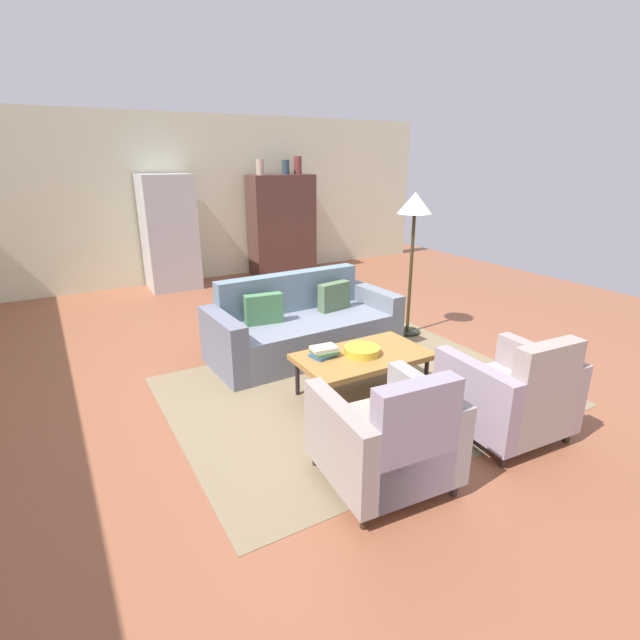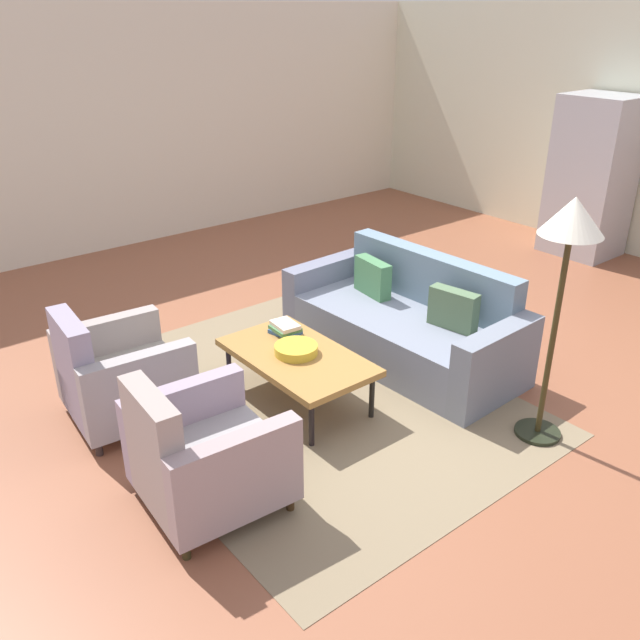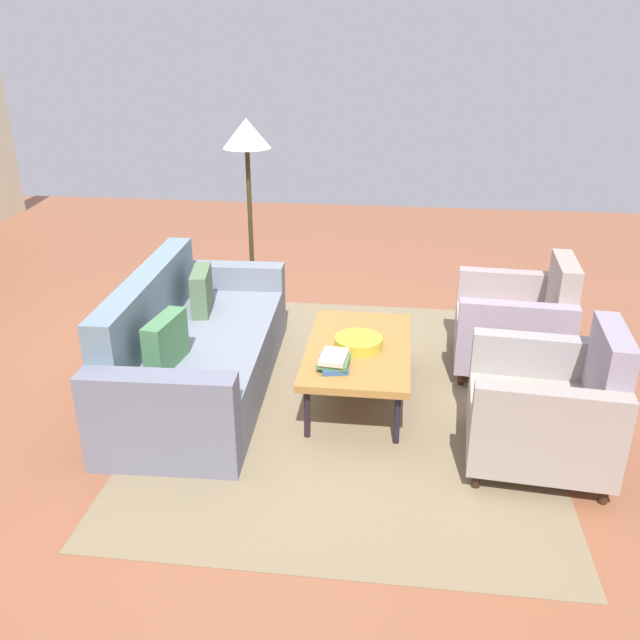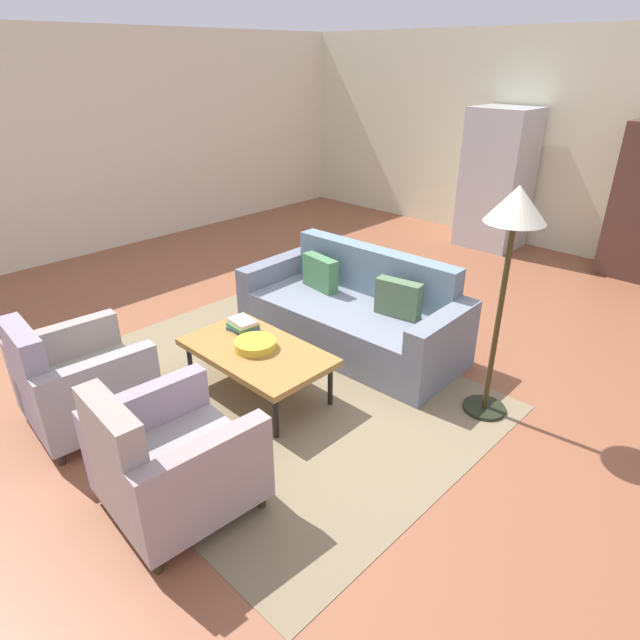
{
  "view_description": "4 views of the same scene",
  "coord_description": "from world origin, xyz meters",
  "px_view_note": "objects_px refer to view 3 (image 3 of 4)",
  "views": [
    {
      "loc": [
        -2.55,
        -4.09,
        2.1
      ],
      "look_at": [
        -0.32,
        -0.25,
        0.58
      ],
      "focal_mm": 26.71,
      "sensor_mm": 36.0,
      "label": 1
    },
    {
      "loc": [
        3.34,
        -3.46,
        2.77
      ],
      "look_at": [
        -0.34,
        -0.49,
        0.54
      ],
      "focal_mm": 37.67,
      "sensor_mm": 36.0,
      "label": 2
    },
    {
      "loc": [
        -4.24,
        -1.06,
        2.35
      ],
      "look_at": [
        -0.44,
        -0.59,
        0.69
      ],
      "focal_mm": 37.0,
      "sensor_mm": 36.0,
      "label": 3
    },
    {
      "loc": [
        2.71,
        -3.11,
        2.46
      ],
      "look_at": [
        0.02,
        -0.34,
        0.56
      ],
      "focal_mm": 30.34,
      "sensor_mm": 36.0,
      "label": 4
    }
  ],
  "objects_px": {
    "coffee_table": "(358,351)",
    "fruit_bowl": "(359,342)",
    "book_stack": "(334,361)",
    "floor_lamp": "(247,152)",
    "couch": "(191,352)",
    "armchair_right": "(520,327)",
    "armchair_left": "(552,411)"
  },
  "relations": [
    {
      "from": "couch",
      "to": "armchair_right",
      "type": "height_order",
      "value": "armchair_right"
    },
    {
      "from": "couch",
      "to": "fruit_bowl",
      "type": "height_order",
      "value": "couch"
    },
    {
      "from": "couch",
      "to": "fruit_bowl",
      "type": "bearing_deg",
      "value": 87.44
    },
    {
      "from": "armchair_right",
      "to": "floor_lamp",
      "type": "distance_m",
      "value": 2.61
    },
    {
      "from": "fruit_bowl",
      "to": "couch",
      "type": "bearing_deg",
      "value": 89.69
    },
    {
      "from": "armchair_right",
      "to": "floor_lamp",
      "type": "height_order",
      "value": "floor_lamp"
    },
    {
      "from": "coffee_table",
      "to": "fruit_bowl",
      "type": "distance_m",
      "value": 0.07
    },
    {
      "from": "armchair_left",
      "to": "armchair_right",
      "type": "relative_size",
      "value": 1.0
    },
    {
      "from": "coffee_table",
      "to": "armchair_left",
      "type": "distance_m",
      "value": 1.31
    },
    {
      "from": "coffee_table",
      "to": "floor_lamp",
      "type": "xyz_separation_m",
      "value": [
        1.43,
        1.05,
        1.08
      ]
    },
    {
      "from": "armchair_right",
      "to": "book_stack",
      "type": "bearing_deg",
      "value": 129.29
    },
    {
      "from": "couch",
      "to": "book_stack",
      "type": "relative_size",
      "value": 8.23
    },
    {
      "from": "couch",
      "to": "armchair_right",
      "type": "distance_m",
      "value": 2.43
    },
    {
      "from": "couch",
      "to": "armchair_left",
      "type": "distance_m",
      "value": 2.43
    },
    {
      "from": "coffee_table",
      "to": "fruit_bowl",
      "type": "bearing_deg",
      "value": 180.0
    },
    {
      "from": "coffee_table",
      "to": "armchair_left",
      "type": "xyz_separation_m",
      "value": [
        -0.61,
        -1.17,
        -0.02
      ]
    },
    {
      "from": "fruit_bowl",
      "to": "book_stack",
      "type": "height_order",
      "value": "book_stack"
    },
    {
      "from": "floor_lamp",
      "to": "fruit_bowl",
      "type": "bearing_deg",
      "value": -143.85
    },
    {
      "from": "armchair_left",
      "to": "book_stack",
      "type": "distance_m",
      "value": 1.33
    },
    {
      "from": "couch",
      "to": "book_stack",
      "type": "height_order",
      "value": "couch"
    },
    {
      "from": "armchair_left",
      "to": "coffee_table",
      "type": "bearing_deg",
      "value": 67.21
    },
    {
      "from": "armchair_left",
      "to": "floor_lamp",
      "type": "xyz_separation_m",
      "value": [
        2.04,
        2.22,
        1.1
      ]
    },
    {
      "from": "floor_lamp",
      "to": "couch",
      "type": "bearing_deg",
      "value": 174.67
    },
    {
      "from": "armchair_left",
      "to": "book_stack",
      "type": "height_order",
      "value": "armchair_left"
    },
    {
      "from": "armchair_left",
      "to": "armchair_right",
      "type": "xyz_separation_m",
      "value": [
        1.2,
        -0.0,
        0.0
      ]
    },
    {
      "from": "coffee_table",
      "to": "book_stack",
      "type": "distance_m",
      "value": 0.37
    },
    {
      "from": "fruit_bowl",
      "to": "book_stack",
      "type": "relative_size",
      "value": 1.25
    },
    {
      "from": "couch",
      "to": "armchair_right",
      "type": "xyz_separation_m",
      "value": [
        0.6,
        -2.35,
        0.06
      ]
    },
    {
      "from": "coffee_table",
      "to": "book_stack",
      "type": "bearing_deg",
      "value": 157.95
    },
    {
      "from": "floor_lamp",
      "to": "coffee_table",
      "type": "bearing_deg",
      "value": -143.66
    },
    {
      "from": "armchair_right",
      "to": "coffee_table",
      "type": "bearing_deg",
      "value": 120.85
    },
    {
      "from": "coffee_table",
      "to": "floor_lamp",
      "type": "bearing_deg",
      "value": 36.34
    }
  ]
}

